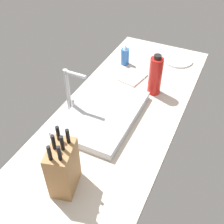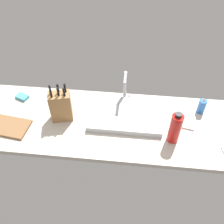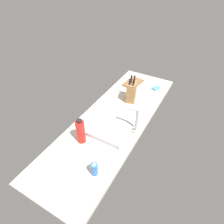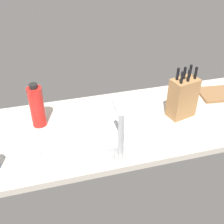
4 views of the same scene
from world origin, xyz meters
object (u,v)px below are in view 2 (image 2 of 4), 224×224
water_bottle (175,128)px  dish_towel (183,121)px  sink_basin (125,115)px  faucet (125,85)px  dish_sponge (22,97)px  soap_bottle (202,106)px  knife_block (61,106)px  cutting_board (10,127)px

water_bottle → dish_towel: bearing=63.7°
sink_basin → faucet: size_ratio=2.03×
faucet → dish_sponge: bearing=-175.2°
soap_bottle → dish_towel: bearing=-140.5°
knife_block → water_bottle: knife_block is taller
soap_bottle → dish_towel: size_ratio=0.83×
cutting_board → water_bottle: bearing=0.7°
knife_block → cutting_board: knife_block is taller
sink_basin → soap_bottle: soap_bottle is taller
soap_bottle → dish_sponge: size_ratio=1.51×
dish_sponge → water_bottle: bearing=-14.2°
faucet → dish_sponge: size_ratio=2.76×
sink_basin → faucet: faucet is taller
cutting_board → soap_bottle: bearing=12.4°
sink_basin → knife_block: bearing=-173.5°
knife_block → water_bottle: size_ratio=1.18×
dish_sponge → dish_towel: bearing=-5.5°
sink_basin → water_bottle: bearing=-27.5°
dish_towel → sink_basin: bearing=-179.9°
faucet → dish_towel: faucet is taller
cutting_board → soap_bottle: (131.20, 28.87, 5.00)cm
cutting_board → water_bottle: size_ratio=1.07×
water_bottle → knife_block: bearing=171.3°
dish_towel → dish_sponge: 120.03cm
sink_basin → cutting_board: 79.94cm
faucet → soap_bottle: faucet is taller
soap_bottle → water_bottle: (-21.47, -27.61, 5.54)cm
sink_basin → cutting_board: bearing=-167.1°
soap_bottle → dish_sponge: bearing=179.7°
faucet → sink_basin: bearing=-84.1°
cutting_board → dish_sponge: 29.52cm
faucet → knife_block: 48.07cm
dish_sponge → knife_block: bearing=-25.1°
sink_basin → soap_bottle: 54.55cm
water_bottle → dish_towel: 21.52cm
knife_block → soap_bottle: bearing=-4.8°
knife_block → water_bottle: 76.63cm
knife_block → dish_sponge: bearing=140.8°
knife_block → cutting_board: bearing=-173.3°
faucet → water_bottle: size_ratio=1.02×
knife_block → water_bottle: bearing=-22.8°
sink_basin → dish_sponge: size_ratio=5.61×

